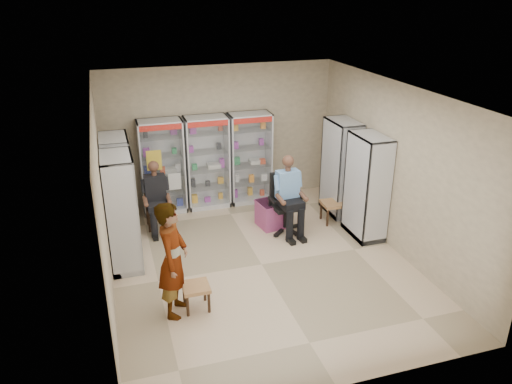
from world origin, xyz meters
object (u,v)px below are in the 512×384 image
object	(u,v)px
wooden_chair	(156,206)
pink_trunk	(272,214)
cabinet_back_mid	(207,163)
office_chair	(286,203)
cabinet_right_far	(341,168)
cabinet_left_far	(119,188)
cabinet_left_near	(122,212)
cabinet_back_left	(162,167)
cabinet_back_right	(250,158)
standing_man	(173,260)
woven_stool_b	(196,297)
seated_shopkeeper	(287,197)
cabinet_right_near	(367,187)
woven_stool_a	(332,212)

from	to	relation	value
wooden_chair	pink_trunk	world-z (taller)	wooden_chair
cabinet_back_mid	office_chair	world-z (taller)	cabinet_back_mid
cabinet_right_far	office_chair	xyz separation A→B (m)	(-1.39, -0.49, -0.42)
cabinet_left_far	pink_trunk	distance (m)	3.02
cabinet_left_near	cabinet_back_left	bearing A→B (deg)	155.39
office_chair	pink_trunk	xyz separation A→B (m)	(-0.18, 0.27, -0.32)
cabinet_right_far	cabinet_back_right	bearing A→B (deg)	55.27
cabinet_back_left	office_chair	xyz separation A→B (m)	(2.14, -1.62, -0.42)
office_chair	pink_trunk	distance (m)	0.45
cabinet_left_far	office_chair	world-z (taller)	cabinet_left_far
pink_trunk	office_chair	bearing A→B (deg)	-56.41
cabinet_left_near	pink_trunk	world-z (taller)	cabinet_left_near
cabinet_back_left	cabinet_left_far	bearing A→B (deg)	-135.00
cabinet_left_near	standing_man	distance (m)	1.72
cabinet_back_left	woven_stool_b	bearing A→B (deg)	-90.30
cabinet_back_left	cabinet_back_right	bearing A→B (deg)	0.00
cabinet_back_left	cabinet_back_right	xyz separation A→B (m)	(1.90, 0.00, 0.00)
seated_shopkeeper	woven_stool_b	xyz separation A→B (m)	(-2.16, -1.97, -0.54)
cabinet_left_far	woven_stool_b	distance (m)	2.97
cabinet_left_far	woven_stool_b	bearing A→B (deg)	18.59
cabinet_right_far	standing_man	distance (m)	4.60
cabinet_back_mid	cabinet_left_near	distance (m)	2.77
cabinet_back_left	cabinet_left_near	bearing A→B (deg)	-114.61
seated_shopkeeper	woven_stool_b	distance (m)	2.98
wooden_chair	cabinet_right_near	bearing A→B (deg)	-21.64
office_chair	woven_stool_b	bearing A→B (deg)	-141.63
office_chair	standing_man	world-z (taller)	standing_man
cabinet_back_mid	wooden_chair	bearing A→B (deg)	-148.69
pink_trunk	woven_stool_a	xyz separation A→B (m)	(1.23, -0.18, -0.05)
cabinet_left_near	standing_man	bearing A→B (deg)	20.66
cabinet_left_far	office_chair	xyz separation A→B (m)	(3.07, -0.69, -0.42)
cabinet_left_near	office_chair	bearing A→B (deg)	97.68
cabinet_right_far	cabinet_left_near	xyz separation A→B (m)	(-4.46, -0.90, 0.00)
seated_shopkeeper	cabinet_back_right	bearing A→B (deg)	93.63
standing_man	cabinet_back_right	bearing A→B (deg)	-9.47
cabinet_back_mid	cabinet_back_right	size ratio (longest dim) A/B	1.00
cabinet_right_near	woven_stool_a	size ratio (longest dim) A/B	4.63
cabinet_back_mid	pink_trunk	distance (m)	1.84
cabinet_back_right	cabinet_right_far	xyz separation A→B (m)	(1.63, -1.13, 0.00)
cabinet_back_right	woven_stool_b	world-z (taller)	cabinet_back_right
pink_trunk	woven_stool_a	distance (m)	1.25
cabinet_left_far	woven_stool_b	world-z (taller)	cabinet_left_far
office_chair	woven_stool_b	distance (m)	2.99
cabinet_back_left	office_chair	bearing A→B (deg)	-37.00
cabinet_right_far	office_chair	size ratio (longest dim) A/B	1.71
cabinet_back_mid	cabinet_left_near	world-z (taller)	same
pink_trunk	standing_man	bearing A→B (deg)	-135.06
pink_trunk	woven_stool_b	size ratio (longest dim) A/B	1.37
cabinet_back_right	cabinet_right_near	size ratio (longest dim) A/B	1.00
cabinet_left_far	wooden_chair	xyz separation A→B (m)	(0.68, 0.20, -0.53)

